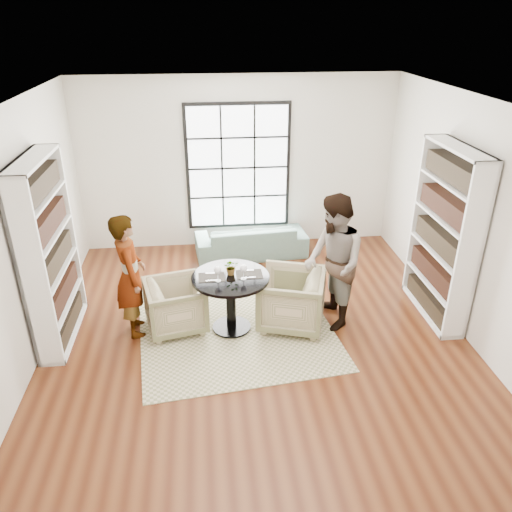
{
  "coord_description": "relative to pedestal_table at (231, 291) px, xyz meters",
  "views": [
    {
      "loc": [
        -0.61,
        -5.51,
        3.89
      ],
      "look_at": [
        0.04,
        0.4,
        0.98
      ],
      "focal_mm": 35.0,
      "sensor_mm": 36.0,
      "label": 1
    }
  ],
  "objects": [
    {
      "name": "ground",
      "position": [
        0.32,
        -0.18,
        -0.59
      ],
      "size": [
        6.0,
        6.0,
        0.0
      ],
      "primitive_type": "plane",
      "color": "#5F3016"
    },
    {
      "name": "room_shell",
      "position": [
        0.32,
        0.37,
        0.67
      ],
      "size": [
        6.0,
        6.01,
        6.0
      ],
      "color": "silver",
      "rests_on": "ground"
    },
    {
      "name": "rug",
      "position": [
        0.05,
        0.03,
        -0.58
      ],
      "size": [
        2.83,
        2.83,
        0.01
      ],
      "primitive_type": "cube",
      "rotation": [
        0.0,
        0.0,
        0.12
      ],
      "color": "#C3B692",
      "rests_on": "ground"
    },
    {
      "name": "pedestal_table",
      "position": [
        0.0,
        0.0,
        0.0
      ],
      "size": [
        1.02,
        1.02,
        0.81
      ],
      "rotation": [
        0.0,
        0.0,
        0.0
      ],
      "color": "black",
      "rests_on": "ground"
    },
    {
      "name": "sofa",
      "position": [
        0.49,
        2.27,
        -0.3
      ],
      "size": [
        1.98,
        0.92,
        0.56
      ],
      "primitive_type": "imported",
      "rotation": [
        0.0,
        0.0,
        3.23
      ],
      "color": "slate",
      "rests_on": "ground"
    },
    {
      "name": "armchair_left",
      "position": [
        -0.73,
        0.1,
        -0.23
      ],
      "size": [
        0.92,
        0.9,
        0.7
      ],
      "primitive_type": "imported",
      "rotation": [
        0.0,
        0.0,
        1.79
      ],
      "color": "tan",
      "rests_on": "ground"
    },
    {
      "name": "armchair_right",
      "position": [
        0.81,
        0.02,
        -0.19
      ],
      "size": [
        1.08,
        1.06,
        0.79
      ],
      "primitive_type": "imported",
      "rotation": [
        0.0,
        0.0,
        -1.87
      ],
      "color": "tan",
      "rests_on": "ground"
    },
    {
      "name": "person_left",
      "position": [
        -1.28,
        0.1,
        0.26
      ],
      "size": [
        0.52,
        0.68,
        1.68
      ],
      "primitive_type": "imported",
      "rotation": [
        0.0,
        0.0,
        1.78
      ],
      "color": "gray",
      "rests_on": "ground"
    },
    {
      "name": "person_right",
      "position": [
        1.36,
        0.02,
        0.34
      ],
      "size": [
        0.78,
        0.96,
        1.84
      ],
      "primitive_type": "imported",
      "rotation": [
        0.0,
        0.0,
        -1.48
      ],
      "color": "gray",
      "rests_on": "ground"
    },
    {
      "name": "placemat_left",
      "position": [
        -0.24,
        -0.0,
        0.23
      ],
      "size": [
        0.34,
        0.26,
        0.01
      ],
      "primitive_type": "cube",
      "rotation": [
        0.0,
        0.0,
        0.0
      ],
      "color": "black",
      "rests_on": "pedestal_table"
    },
    {
      "name": "placemat_right",
      "position": [
        0.25,
        0.03,
        0.23
      ],
      "size": [
        0.34,
        0.26,
        0.01
      ],
      "primitive_type": "cube",
      "rotation": [
        0.0,
        0.0,
        0.0
      ],
      "color": "black",
      "rests_on": "pedestal_table"
    },
    {
      "name": "cutlery_left",
      "position": [
        -0.24,
        -0.0,
        0.24
      ],
      "size": [
        0.14,
        0.22,
        0.01
      ],
      "primitive_type": null,
      "rotation": [
        0.0,
        0.0,
        0.0
      ],
      "color": "silver",
      "rests_on": "placemat_left"
    },
    {
      "name": "cutlery_right",
      "position": [
        0.25,
        0.03,
        0.24
      ],
      "size": [
        0.14,
        0.22,
        0.01
      ],
      "primitive_type": null,
      "rotation": [
        0.0,
        0.0,
        0.0
      ],
      "color": "silver",
      "rests_on": "placemat_right"
    },
    {
      "name": "wine_glass_left",
      "position": [
        -0.16,
        -0.11,
        0.37
      ],
      "size": [
        0.09,
        0.09,
        0.21
      ],
      "color": "silver",
      "rests_on": "pedestal_table"
    },
    {
      "name": "wine_glass_right",
      "position": [
        0.16,
        -0.09,
        0.37
      ],
      "size": [
        0.09,
        0.09,
        0.2
      ],
      "color": "silver",
      "rests_on": "pedestal_table"
    },
    {
      "name": "flower_centerpiece",
      "position": [
        0.02,
        0.06,
        0.33
      ],
      "size": [
        0.2,
        0.18,
        0.21
      ],
      "primitive_type": "imported",
      "rotation": [
        0.0,
        0.0,
        0.08
      ],
      "color": "gray",
      "rests_on": "pedestal_table"
    }
  ]
}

